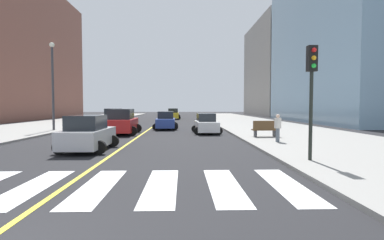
{
  "coord_description": "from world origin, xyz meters",
  "views": [
    {
      "loc": [
        3.32,
        -4.28,
        2.28
      ],
      "look_at": [
        4.18,
        23.52,
        0.95
      ],
      "focal_mm": 27.48,
      "sensor_mm": 36.0,
      "label": 1
    }
  ],
  "objects_px": {
    "car_red_fifth": "(122,122)",
    "pedestrian_waiting_east": "(278,127)",
    "car_silver_seventh": "(88,134)",
    "car_white_sixth": "(206,124)",
    "car_black_third": "(114,117)",
    "park_bench": "(265,129)",
    "car_gray_fourth": "(174,114)",
    "car_yellow_nearest": "(173,114)",
    "car_blue_second": "(166,121)",
    "traffic_light_near_corner": "(312,80)",
    "street_lamp": "(53,79)"
  },
  "relations": [
    {
      "from": "car_red_fifth",
      "to": "car_silver_seventh",
      "type": "height_order",
      "value": "car_red_fifth"
    },
    {
      "from": "car_black_third",
      "to": "car_red_fifth",
      "type": "xyz_separation_m",
      "value": [
        3.8,
        -13.48,
        0.04
      ]
    },
    {
      "from": "car_gray_fourth",
      "to": "pedestrian_waiting_east",
      "type": "xyz_separation_m",
      "value": [
        7.36,
        -40.42,
        0.27
      ]
    },
    {
      "from": "car_blue_second",
      "to": "car_red_fifth",
      "type": "bearing_deg",
      "value": 55.58
    },
    {
      "from": "car_black_third",
      "to": "pedestrian_waiting_east",
      "type": "distance_m",
      "value": 24.64
    },
    {
      "from": "car_blue_second",
      "to": "traffic_light_near_corner",
      "type": "distance_m",
      "value": 18.83
    },
    {
      "from": "car_yellow_nearest",
      "to": "car_black_third",
      "type": "distance_m",
      "value": 14.86
    },
    {
      "from": "car_black_third",
      "to": "car_gray_fourth",
      "type": "bearing_deg",
      "value": 71.77
    },
    {
      "from": "car_blue_second",
      "to": "car_black_third",
      "type": "distance_m",
      "value": 11.04
    },
    {
      "from": "car_yellow_nearest",
      "to": "car_black_third",
      "type": "xyz_separation_m",
      "value": [
        -7.03,
        -13.09,
        0.05
      ]
    },
    {
      "from": "car_black_third",
      "to": "car_silver_seventh",
      "type": "height_order",
      "value": "car_black_third"
    },
    {
      "from": "car_red_fifth",
      "to": "pedestrian_waiting_east",
      "type": "height_order",
      "value": "car_red_fifth"
    },
    {
      "from": "car_blue_second",
      "to": "car_silver_seventh",
      "type": "distance_m",
      "value": 14.06
    },
    {
      "from": "car_black_third",
      "to": "park_bench",
      "type": "relative_size",
      "value": 2.44
    },
    {
      "from": "traffic_light_near_corner",
      "to": "park_bench",
      "type": "xyz_separation_m",
      "value": [
        0.69,
        8.8,
        -2.62
      ]
    },
    {
      "from": "car_red_fifth",
      "to": "street_lamp",
      "type": "xyz_separation_m",
      "value": [
        -6.53,
        2.59,
        3.72
      ]
    },
    {
      "from": "car_gray_fourth",
      "to": "car_silver_seventh",
      "type": "bearing_deg",
      "value": 85.59
    },
    {
      "from": "car_yellow_nearest",
      "to": "car_black_third",
      "type": "height_order",
      "value": "car_black_third"
    },
    {
      "from": "car_yellow_nearest",
      "to": "car_silver_seventh",
      "type": "distance_m",
      "value": 35.42
    },
    {
      "from": "car_blue_second",
      "to": "traffic_light_near_corner",
      "type": "height_order",
      "value": "traffic_light_near_corner"
    },
    {
      "from": "car_gray_fourth",
      "to": "car_silver_seventh",
      "type": "relative_size",
      "value": 0.92
    },
    {
      "from": "car_gray_fourth",
      "to": "car_red_fifth",
      "type": "distance_m",
      "value": 34.06
    },
    {
      "from": "car_gray_fourth",
      "to": "traffic_light_near_corner",
      "type": "xyz_separation_m",
      "value": [
        6.74,
        -46.33,
        2.52
      ]
    },
    {
      "from": "car_yellow_nearest",
      "to": "park_bench",
      "type": "relative_size",
      "value": 2.33
    },
    {
      "from": "car_red_fifth",
      "to": "car_white_sixth",
      "type": "bearing_deg",
      "value": 3.39
    },
    {
      "from": "car_gray_fourth",
      "to": "street_lamp",
      "type": "height_order",
      "value": "street_lamp"
    },
    {
      "from": "car_blue_second",
      "to": "car_red_fifth",
      "type": "relative_size",
      "value": 0.85
    },
    {
      "from": "car_black_third",
      "to": "park_bench",
      "type": "bearing_deg",
      "value": -49.06
    },
    {
      "from": "car_yellow_nearest",
      "to": "pedestrian_waiting_east",
      "type": "height_order",
      "value": "car_yellow_nearest"
    },
    {
      "from": "car_blue_second",
      "to": "pedestrian_waiting_east",
      "type": "relative_size",
      "value": 2.41
    },
    {
      "from": "car_red_fifth",
      "to": "traffic_light_near_corner",
      "type": "bearing_deg",
      "value": -52.51
    },
    {
      "from": "car_silver_seventh",
      "to": "car_red_fifth",
      "type": "bearing_deg",
      "value": 91.54
    },
    {
      "from": "car_gray_fourth",
      "to": "car_black_third",
      "type": "bearing_deg",
      "value": 70.81
    },
    {
      "from": "car_blue_second",
      "to": "car_gray_fourth",
      "type": "bearing_deg",
      "value": -91.29
    },
    {
      "from": "car_gray_fourth",
      "to": "car_yellow_nearest",
      "type": "bearing_deg",
      "value": 89.87
    },
    {
      "from": "car_silver_seventh",
      "to": "street_lamp",
      "type": "relative_size",
      "value": 0.53
    },
    {
      "from": "car_blue_second",
      "to": "car_gray_fourth",
      "type": "distance_m",
      "value": 28.91
    },
    {
      "from": "car_white_sixth",
      "to": "pedestrian_waiting_east",
      "type": "relative_size",
      "value": 2.31
    },
    {
      "from": "car_silver_seventh",
      "to": "traffic_light_near_corner",
      "type": "bearing_deg",
      "value": -19.72
    },
    {
      "from": "car_silver_seventh",
      "to": "pedestrian_waiting_east",
      "type": "xyz_separation_m",
      "value": [
        10.5,
        2.19,
        0.2
      ]
    },
    {
      "from": "car_white_sixth",
      "to": "car_silver_seventh",
      "type": "distance_m",
      "value": 11.48
    },
    {
      "from": "car_white_sixth",
      "to": "street_lamp",
      "type": "xyz_separation_m",
      "value": [
        -13.41,
        2.03,
        3.9
      ]
    },
    {
      "from": "pedestrian_waiting_east",
      "to": "car_blue_second",
      "type": "bearing_deg",
      "value": 65.05
    },
    {
      "from": "car_gray_fourth",
      "to": "pedestrian_waiting_east",
      "type": "bearing_deg",
      "value": 100.11
    },
    {
      "from": "car_white_sixth",
      "to": "car_blue_second",
      "type": "bearing_deg",
      "value": -53.27
    },
    {
      "from": "car_yellow_nearest",
      "to": "traffic_light_near_corner",
      "type": "xyz_separation_m",
      "value": [
        6.73,
        -39.01,
        2.43
      ]
    },
    {
      "from": "car_silver_seventh",
      "to": "park_bench",
      "type": "distance_m",
      "value": 11.72
    },
    {
      "from": "car_black_third",
      "to": "traffic_light_near_corner",
      "type": "xyz_separation_m",
      "value": [
        13.76,
        -25.91,
        2.39
      ]
    },
    {
      "from": "car_red_fifth",
      "to": "pedestrian_waiting_east",
      "type": "bearing_deg",
      "value": -32.85
    },
    {
      "from": "car_white_sixth",
      "to": "street_lamp",
      "type": "distance_m",
      "value": 14.12
    }
  ]
}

